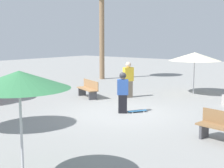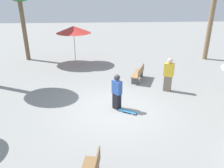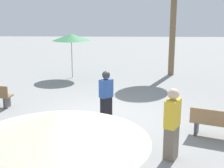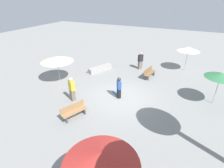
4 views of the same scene
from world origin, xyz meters
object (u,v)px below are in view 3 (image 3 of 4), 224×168
Objects in this scene: skater_main at (106,93)px; shade_umbrella_green at (71,37)px; skateboard at (93,121)px; bench_near at (220,124)px; bystander_far at (172,124)px; shade_umbrella_cream at (56,127)px.

skater_main is 0.70× the size of shade_umbrella_green.
skateboard is 7.07m from shade_umbrella_green.
bystander_far is (-1.24, 1.52, 0.45)m from bench_near.
bench_near reaches higher than skateboard.
bystander_far is (-2.78, -1.71, 0.01)m from skater_main.
bench_near is (-1.55, -3.23, -0.44)m from skater_main.
skater_main is 3.27m from bystander_far.
bench_near is at bearing 103.56° from skateboard.
skater_main is at bearing 59.54° from bystander_far.
shade_umbrella_cream is 1.17× the size of shade_umbrella_green.
skateboard is 0.45× the size of bystander_far.
shade_umbrella_green reaches higher than skater_main.
skater_main reaches higher than skateboard.
bystander_far is at bearing -118.52° from bench_near.
shade_umbrella_green is at bearing 8.12° from shade_umbrella_cream.
shade_umbrella_cream is at bearing -171.88° from shade_umbrella_green.
shade_umbrella_cream is 11.98m from shade_umbrella_green.
shade_umbrella_green reaches higher than skateboard.
shade_umbrella_cream is (-5.31, 0.00, 1.90)m from skateboard.
shade_umbrella_green is (6.13, 2.09, 1.24)m from skater_main.
bystander_far is at bearing 72.49° from skateboard.
shade_umbrella_green is at bearing -134.84° from skateboard.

